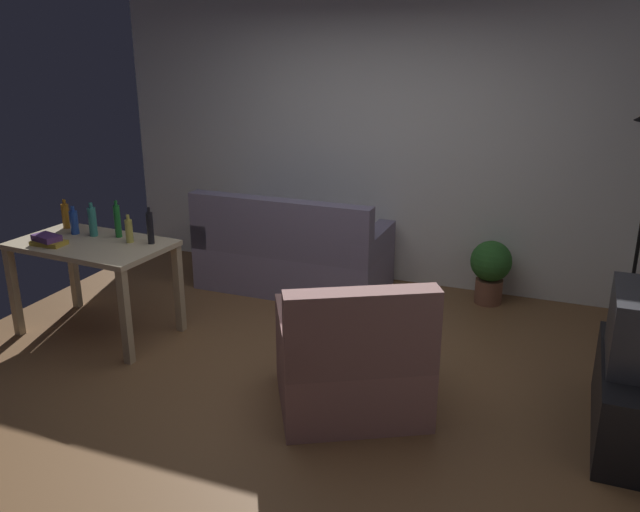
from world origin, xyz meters
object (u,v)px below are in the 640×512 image
at_px(bottle_amber, 66,216).
at_px(book_stack, 48,240).
at_px(armchair, 352,363).
at_px(bottle_squat, 129,231).
at_px(tv_stand, 636,400).
at_px(bottle_tall, 93,221).
at_px(bottle_green, 117,221).
at_px(desk, 93,256).
at_px(bottle_blue, 74,222).
at_px(potted_plant, 491,268).
at_px(bottle_dark, 150,228).
at_px(couch, 292,257).

relative_size(bottle_amber, book_stack, 0.91).
bearing_deg(armchair, bottle_squat, -41.38).
bearing_deg(tv_stand, bottle_tall, 87.88).
distance_m(armchair, bottle_squat, 2.08).
height_order(armchair, bottle_tall, bottle_tall).
relative_size(bottle_amber, bottle_green, 0.81).
height_order(desk, armchair, armchair).
bearing_deg(bottle_blue, desk, -26.47).
xyz_separation_m(tv_stand, armchair, (-1.66, -0.32, 0.08)).
bearing_deg(bottle_green, bottle_blue, -171.29).
xyz_separation_m(desk, bottle_amber, (-0.45, 0.24, 0.21)).
xyz_separation_m(bottle_tall, bottle_squat, (0.37, -0.03, -0.03)).
height_order(bottle_blue, bottle_tall, bottle_tall).
height_order(desk, potted_plant, desk).
bearing_deg(potted_plant, bottle_dark, -145.42).
xyz_separation_m(bottle_tall, book_stack, (-0.17, -0.32, -0.08)).
height_order(tv_stand, bottle_amber, bottle_amber).
relative_size(desk, bottle_amber, 5.20).
distance_m(desk, bottle_blue, 0.36).
bearing_deg(bottle_amber, potted_plant, 25.05).
bearing_deg(book_stack, bottle_tall, 61.68).
bearing_deg(bottle_green, bottle_dark, -8.39).
relative_size(potted_plant, bottle_squat, 2.62).
bearing_deg(bottle_blue, armchair, -10.42).
bearing_deg(couch, desk, 54.42).
height_order(couch, bottle_squat, bottle_squat).
relative_size(desk, bottle_dark, 4.37).
bearing_deg(tv_stand, bottle_blue, 88.11).
bearing_deg(bottle_blue, book_stack, -88.91).
bearing_deg(bottle_squat, bottle_green, 153.71).
bearing_deg(bottle_blue, couch, 45.34).
xyz_separation_m(couch, bottle_amber, (-1.49, -1.21, 0.56)).
distance_m(couch, armchair, 2.15).
distance_m(armchair, bottle_tall, 2.44).
distance_m(desk, armchair, 2.29).
bearing_deg(bottle_tall, couch, 49.26).
relative_size(desk, book_stack, 4.72).
height_order(desk, bottle_green, bottle_green).
xyz_separation_m(bottle_blue, bottle_tall, (0.18, 0.01, 0.02)).
relative_size(bottle_green, book_stack, 1.12).
bearing_deg(bottle_tall, potted_plant, 29.23).
distance_m(armchair, book_stack, 2.55).
relative_size(desk, bottle_green, 4.23).
height_order(desk, book_stack, book_stack).
height_order(bottle_amber, bottle_squat, bottle_amber).
bearing_deg(book_stack, bottle_squat, 27.53).
distance_m(potted_plant, bottle_tall, 3.37).
distance_m(bottle_amber, bottle_dark, 0.91).
xyz_separation_m(couch, bottle_blue, (-1.30, -1.32, 0.55)).
distance_m(potted_plant, bottle_green, 3.17).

